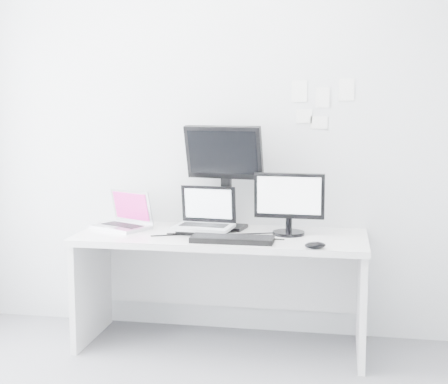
% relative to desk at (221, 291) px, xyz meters
% --- Properties ---
extents(back_wall, '(3.60, 0.00, 3.60)m').
position_rel_desk_xyz_m(back_wall, '(0.00, 0.35, 0.99)').
color(back_wall, silver).
rests_on(back_wall, ground).
extents(desk, '(1.80, 0.70, 0.73)m').
position_rel_desk_xyz_m(desk, '(0.00, 0.00, 0.00)').
color(desk, silver).
rests_on(desk, ground).
extents(macbook, '(0.43, 0.39, 0.26)m').
position_rel_desk_xyz_m(macbook, '(-0.68, 0.06, 0.50)').
color(macbook, '#BABABF').
rests_on(macbook, desk).
extents(speaker, '(0.10, 0.10, 0.15)m').
position_rel_desk_xyz_m(speaker, '(-0.20, 0.18, 0.44)').
color(speaker, black).
rests_on(speaker, desk).
extents(dell_laptop, '(0.38, 0.31, 0.30)m').
position_rel_desk_xyz_m(dell_laptop, '(-0.12, 0.00, 0.51)').
color(dell_laptop, '#B3B7BB').
rests_on(dell_laptop, desk).
extents(rear_monitor, '(0.53, 0.26, 0.69)m').
position_rel_desk_xyz_m(rear_monitor, '(-0.01, 0.19, 0.71)').
color(rear_monitor, black).
rests_on(rear_monitor, desk).
extents(samsung_monitor, '(0.44, 0.21, 0.40)m').
position_rel_desk_xyz_m(samsung_monitor, '(0.41, 0.06, 0.57)').
color(samsung_monitor, black).
rests_on(samsung_monitor, desk).
extents(keyboard, '(0.49, 0.18, 0.03)m').
position_rel_desk_xyz_m(keyboard, '(0.10, -0.21, 0.38)').
color(keyboard, black).
rests_on(keyboard, desk).
extents(mouse, '(0.14, 0.11, 0.04)m').
position_rel_desk_xyz_m(mouse, '(0.59, -0.31, 0.38)').
color(mouse, black).
rests_on(mouse, desk).
extents(wall_note_0, '(0.10, 0.00, 0.14)m').
position_rel_desk_xyz_m(wall_note_0, '(0.45, 0.34, 1.26)').
color(wall_note_0, white).
rests_on(wall_note_0, back_wall).
extents(wall_note_1, '(0.09, 0.00, 0.13)m').
position_rel_desk_xyz_m(wall_note_1, '(0.60, 0.34, 1.22)').
color(wall_note_1, white).
rests_on(wall_note_1, back_wall).
extents(wall_note_2, '(0.10, 0.00, 0.14)m').
position_rel_desk_xyz_m(wall_note_2, '(0.75, 0.34, 1.26)').
color(wall_note_2, white).
rests_on(wall_note_2, back_wall).
extents(wall_note_3, '(0.11, 0.00, 0.08)m').
position_rel_desk_xyz_m(wall_note_3, '(0.58, 0.34, 1.05)').
color(wall_note_3, white).
rests_on(wall_note_3, back_wall).
extents(wall_note_4, '(0.10, 0.00, 0.09)m').
position_rel_desk_xyz_m(wall_note_4, '(0.48, 0.34, 1.09)').
color(wall_note_4, white).
rests_on(wall_note_4, back_wall).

